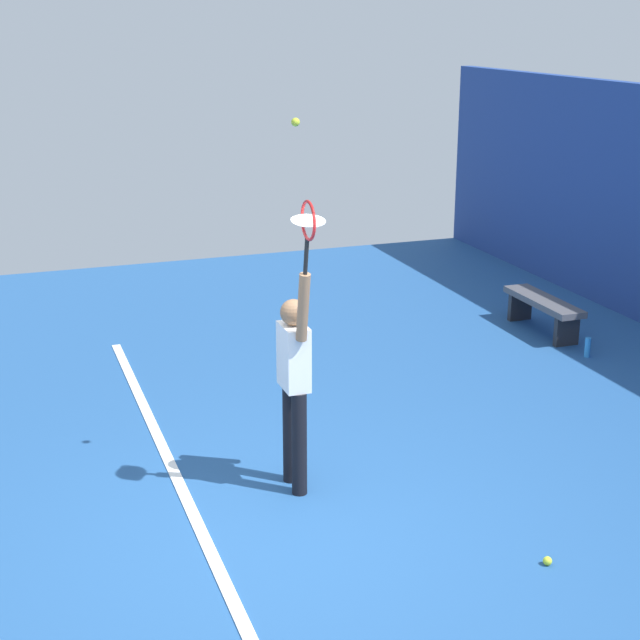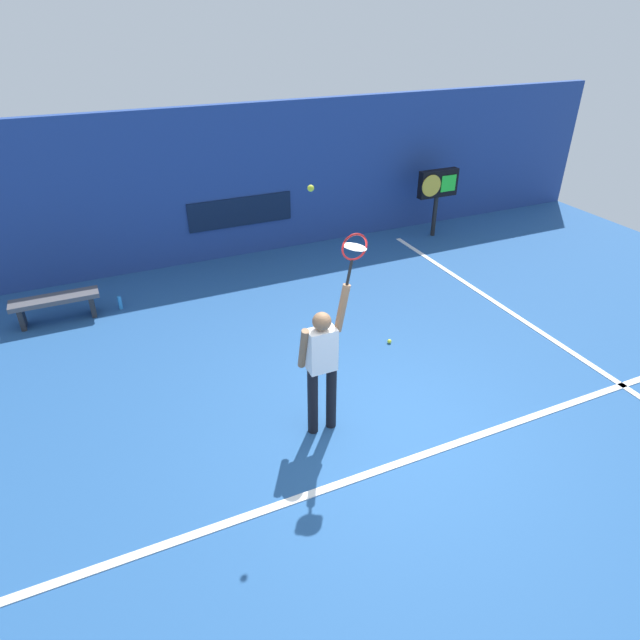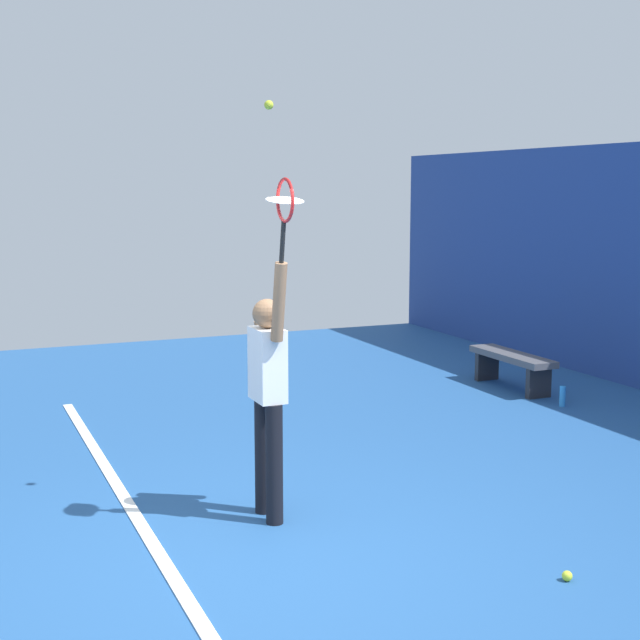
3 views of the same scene
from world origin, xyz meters
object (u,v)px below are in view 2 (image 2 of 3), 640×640
(tennis_player, at_px, (322,363))
(tennis_ball, at_px, (311,188))
(court_bench, at_px, (55,303))
(scoreboard_clock, at_px, (438,186))
(water_bottle, at_px, (120,303))
(spare_ball, at_px, (389,341))
(tennis_racket, at_px, (354,250))

(tennis_player, bearing_deg, tennis_ball, 150.04)
(tennis_ball, height_order, court_bench, tennis_ball)
(scoreboard_clock, distance_m, water_bottle, 7.19)
(court_bench, xyz_separation_m, water_bottle, (1.00, 0.00, -0.22))
(spare_ball, bearing_deg, tennis_ball, -145.29)
(scoreboard_clock, height_order, water_bottle, scoreboard_clock)
(court_bench, bearing_deg, tennis_racket, -52.17)
(tennis_ball, xyz_separation_m, scoreboard_clock, (5.21, 4.96, -1.93))
(tennis_player, xyz_separation_m, tennis_ball, (-0.10, 0.06, 2.09))
(scoreboard_clock, relative_size, court_bench, 1.09)
(court_bench, bearing_deg, scoreboard_clock, 4.97)
(water_bottle, bearing_deg, scoreboard_clock, 5.67)
(tennis_player, distance_m, court_bench, 5.28)
(tennis_racket, xyz_separation_m, water_bottle, (-2.35, 4.32, -2.26))
(water_bottle, relative_size, spare_ball, 3.53)
(tennis_ball, height_order, spare_ball, tennis_ball)
(tennis_racket, xyz_separation_m, spare_ball, (1.43, 1.38, -2.35))
(water_bottle, height_order, spare_ball, water_bottle)
(tennis_ball, distance_m, court_bench, 5.83)
(court_bench, bearing_deg, tennis_player, -55.37)
(court_bench, bearing_deg, spare_ball, -31.53)
(water_bottle, bearing_deg, tennis_racket, -61.44)
(tennis_ball, bearing_deg, scoreboard_clock, 43.59)
(scoreboard_clock, bearing_deg, tennis_racket, -133.31)
(spare_ball, bearing_deg, court_bench, 148.47)
(court_bench, height_order, spare_ball, court_bench)
(tennis_racket, bearing_deg, water_bottle, 118.56)
(spare_ball, bearing_deg, tennis_player, -142.64)
(tennis_racket, relative_size, court_bench, 0.45)
(court_bench, distance_m, water_bottle, 1.03)
(tennis_player, distance_m, spare_ball, 2.47)
(tennis_player, xyz_separation_m, tennis_racket, (0.37, -0.00, 1.37))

